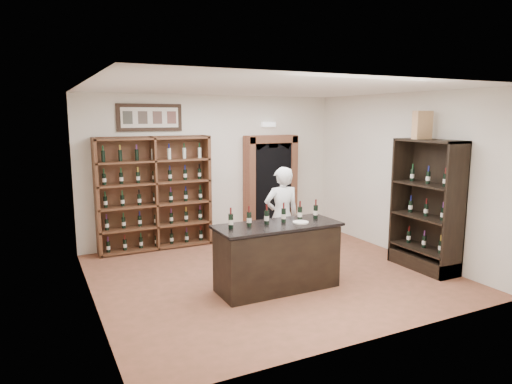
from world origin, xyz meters
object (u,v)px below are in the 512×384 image
wine_shelf (154,193)px  side_cabinet (427,225)px  wine_crate (422,125)px  tasting_counter (277,257)px  shopkeeper (282,217)px  counter_bottle_0 (231,221)px

wine_shelf → side_cabinet: size_ratio=1.00×
wine_shelf → wine_crate: bearing=-39.3°
tasting_counter → wine_crate: size_ratio=4.05×
shopkeeper → wine_shelf: bearing=-42.3°
tasting_counter → counter_bottle_0: counter_bottle_0 is taller
counter_bottle_0 → shopkeeper: shopkeeper is taller
counter_bottle_0 → side_cabinet: (3.44, -0.37, -0.35)m
side_cabinet → counter_bottle_0: bearing=173.8°
tasting_counter → shopkeeper: shopkeeper is taller
counter_bottle_0 → side_cabinet: bearing=-6.2°
tasting_counter → wine_crate: (2.66, -0.14, 1.94)m
counter_bottle_0 → shopkeeper: size_ratio=0.17×
counter_bottle_0 → wine_crate: (3.38, -0.21, 1.32)m
side_cabinet → wine_crate: 1.69m
side_cabinet → shopkeeper: size_ratio=1.27×
counter_bottle_0 → side_cabinet: size_ratio=0.14×
side_cabinet → shopkeeper: 2.46m
wine_shelf → tasting_counter: wine_shelf is taller
counter_bottle_0 → shopkeeper: bearing=33.2°
side_cabinet → wine_crate: wine_crate is taller
wine_shelf → side_cabinet: same height
tasting_counter → side_cabinet: side_cabinet is taller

